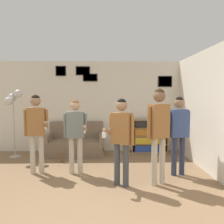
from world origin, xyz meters
TOP-DOWN VIEW (x-y plane):
  - ground_plane at (0.00, 0.00)m, footprint 20.00×20.00m
  - wall_back at (0.00, 3.83)m, footprint 7.49×0.08m
  - wall_right at (2.57, 1.90)m, footprint 0.06×6.20m
  - couch at (-0.53, 3.42)m, footprint 1.62×0.80m
  - bookshelf at (1.64, 3.61)m, footprint 1.07×0.30m
  - floor_lamp at (-2.14, 3.13)m, footprint 0.43×0.46m
  - person_player_foreground_left at (-1.14, 1.89)m, footprint 0.54×0.44m
  - person_player_foreground_center at (-0.30, 1.86)m, footprint 0.50×0.43m
  - person_watcher_holding_cup at (0.64, 1.18)m, footprint 0.58×0.35m
  - person_spectator_near_bookshelf at (1.34, 1.24)m, footprint 0.47×0.32m
  - person_spectator_far_right at (1.87, 1.71)m, footprint 0.49×0.25m
  - bottle_on_floor at (-0.77, 2.65)m, footprint 0.07×0.07m
  - drinking_cup at (1.89, 3.61)m, footprint 0.09×0.09m

SIDE VIEW (x-z plane):
  - ground_plane at x=0.00m, z-range 0.00..0.00m
  - bottle_on_floor at x=-0.77m, z-range -0.03..0.20m
  - couch at x=-0.53m, z-range -0.16..0.75m
  - bookshelf at x=1.64m, z-range 0.00..0.98m
  - person_player_foreground_center at x=-0.30m, z-range 0.17..1.77m
  - person_watcher_holding_cup at x=0.64m, z-range 0.18..1.81m
  - person_spectator_far_right at x=1.87m, z-range 0.19..1.85m
  - drinking_cup at x=1.89m, z-range 0.98..1.07m
  - person_player_foreground_left at x=-1.14m, z-range 0.20..1.90m
  - person_spectator_near_bookshelf at x=1.34m, z-range 0.22..2.04m
  - wall_right at x=2.57m, z-range 0.00..2.70m
  - wall_back at x=0.00m, z-range 0.01..2.71m
  - floor_lamp at x=-2.14m, z-range 0.57..2.41m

